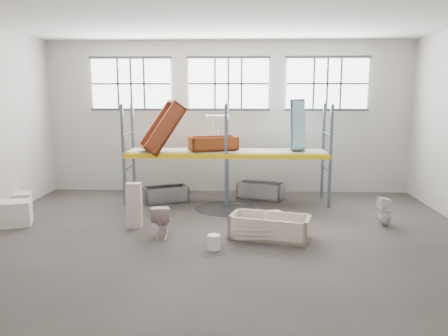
# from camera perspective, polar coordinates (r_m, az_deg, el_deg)

# --- Properties ---
(floor) EXTENTS (12.00, 10.00, 0.10)m
(floor) POSITION_cam_1_polar(r_m,az_deg,el_deg) (10.46, -0.34, -9.26)
(floor) COLOR #4D4642
(floor) RESTS_ON ground
(ceiling) EXTENTS (12.00, 10.00, 0.10)m
(ceiling) POSITION_cam_1_polar(r_m,az_deg,el_deg) (10.03, -0.37, 19.46)
(ceiling) COLOR silver
(ceiling) RESTS_ON ground
(wall_back) EXTENTS (12.00, 0.10, 5.00)m
(wall_back) POSITION_cam_1_polar(r_m,az_deg,el_deg) (14.96, 0.56, 6.48)
(wall_back) COLOR #B8B2A9
(wall_back) RESTS_ON ground
(wall_front) EXTENTS (12.00, 0.10, 5.00)m
(wall_front) POSITION_cam_1_polar(r_m,az_deg,el_deg) (4.93, -3.12, -0.36)
(wall_front) COLOR #A8A39B
(wall_front) RESTS_ON ground
(window_left) EXTENTS (2.60, 0.04, 1.60)m
(window_left) POSITION_cam_1_polar(r_m,az_deg,el_deg) (15.27, -11.75, 10.48)
(window_left) COLOR white
(window_left) RESTS_ON wall_back
(window_mid) EXTENTS (2.60, 0.04, 1.60)m
(window_mid) POSITION_cam_1_polar(r_m,az_deg,el_deg) (14.83, 0.55, 10.70)
(window_mid) COLOR white
(window_mid) RESTS_ON wall_back
(window_right) EXTENTS (2.60, 0.04, 1.60)m
(window_right) POSITION_cam_1_polar(r_m,az_deg,el_deg) (15.07, 13.02, 10.44)
(window_right) COLOR white
(window_right) RESTS_ON wall_back
(rack_upright_la) EXTENTS (0.08, 0.08, 3.00)m
(rack_upright_la) POSITION_cam_1_polar(r_m,az_deg,el_deg) (13.37, -12.71, 1.53)
(rack_upright_la) COLOR slate
(rack_upright_la) RESTS_ON floor
(rack_upright_lb) EXTENTS (0.08, 0.08, 3.00)m
(rack_upright_lb) POSITION_cam_1_polar(r_m,az_deg,el_deg) (14.52, -11.49, 2.22)
(rack_upright_lb) COLOR slate
(rack_upright_lb) RESTS_ON floor
(rack_upright_ma) EXTENTS (0.08, 0.08, 3.00)m
(rack_upright_ma) POSITION_cam_1_polar(r_m,az_deg,el_deg) (12.92, 0.25, 1.49)
(rack_upright_ma) COLOR slate
(rack_upright_ma) RESTS_ON floor
(rack_upright_mb) EXTENTS (0.08, 0.08, 3.00)m
(rack_upright_mb) POSITION_cam_1_polar(r_m,az_deg,el_deg) (14.11, 0.43, 2.20)
(rack_upright_mb) COLOR slate
(rack_upright_mb) RESTS_ON floor
(rack_upright_ra) EXTENTS (0.08, 0.08, 3.00)m
(rack_upright_ra) POSITION_cam_1_polar(r_m,az_deg,el_deg) (13.16, 13.43, 1.38)
(rack_upright_ra) COLOR slate
(rack_upright_ra) RESTS_ON floor
(rack_upright_rb) EXTENTS (0.08, 0.08, 3.00)m
(rack_upright_rb) POSITION_cam_1_polar(r_m,az_deg,el_deg) (14.33, 12.52, 2.08)
(rack_upright_rb) COLOR slate
(rack_upright_rb) RESTS_ON floor
(rack_beam_front) EXTENTS (6.00, 0.10, 0.14)m
(rack_beam_front) POSITION_cam_1_polar(r_m,az_deg,el_deg) (12.92, 0.25, 1.49)
(rack_beam_front) COLOR yellow
(rack_beam_front) RESTS_ON floor
(rack_beam_back) EXTENTS (6.00, 0.10, 0.14)m
(rack_beam_back) POSITION_cam_1_polar(r_m,az_deg,el_deg) (14.11, 0.43, 2.20)
(rack_beam_back) COLOR yellow
(rack_beam_back) RESTS_ON floor
(shelf_deck) EXTENTS (5.90, 1.10, 0.03)m
(shelf_deck) POSITION_cam_1_polar(r_m,az_deg,el_deg) (13.50, 0.35, 2.20)
(shelf_deck) COLOR gray
(shelf_deck) RESTS_ON floor
(wet_patch) EXTENTS (1.80, 1.80, 0.00)m
(wet_patch) POSITION_cam_1_polar(r_m,az_deg,el_deg) (13.03, 0.22, -5.17)
(wet_patch) COLOR black
(wet_patch) RESTS_ON floor
(bathtub_beige) EXTENTS (1.97, 1.31, 0.53)m
(bathtub_beige) POSITION_cam_1_polar(r_m,az_deg,el_deg) (10.49, 5.88, -7.45)
(bathtub_beige) COLOR beige
(bathtub_beige) RESTS_ON floor
(cistern_spare) EXTENTS (0.50, 0.37, 0.43)m
(cistern_spare) POSITION_cam_1_polar(r_m,az_deg,el_deg) (10.97, 6.03, -6.60)
(cistern_spare) COLOR beige
(cistern_spare) RESTS_ON bathtub_beige
(sink_in_tub) EXTENTS (0.47, 0.47, 0.16)m
(sink_in_tub) POSITION_cam_1_polar(r_m,az_deg,el_deg) (11.05, 2.77, -7.08)
(sink_in_tub) COLOR #C7ADA4
(sink_in_tub) RESTS_ON bathtub_beige
(toilet_beige) EXTENTS (0.49, 0.79, 0.77)m
(toilet_beige) POSITION_cam_1_polar(r_m,az_deg,el_deg) (10.62, -7.98, -6.60)
(toilet_beige) COLOR beige
(toilet_beige) RESTS_ON floor
(cistern_tall) EXTENTS (0.37, 0.24, 1.13)m
(cistern_tall) POSITION_cam_1_polar(r_m,az_deg,el_deg) (11.35, -11.37, -4.69)
(cistern_tall) COLOR beige
(cistern_tall) RESTS_ON floor
(toilet_white) EXTENTS (0.40, 0.40, 0.74)m
(toilet_white) POSITION_cam_1_polar(r_m,az_deg,el_deg) (12.06, 19.90, -5.19)
(toilet_white) COLOR white
(toilet_white) RESTS_ON floor
(steel_tub_left) EXTENTS (1.46, 1.10, 0.48)m
(steel_tub_left) POSITION_cam_1_polar(r_m,az_deg,el_deg) (13.85, -7.44, -3.33)
(steel_tub_left) COLOR #929599
(steel_tub_left) RESTS_ON floor
(steel_tub_right) EXTENTS (1.55, 1.13, 0.52)m
(steel_tub_right) POSITION_cam_1_polar(r_m,az_deg,el_deg) (14.20, 4.73, -2.88)
(steel_tub_right) COLOR #B5B7BD
(steel_tub_right) RESTS_ON floor
(rust_tub_flat) EXTENTS (1.55, 1.09, 0.40)m
(rust_tub_flat) POSITION_cam_1_polar(r_m,az_deg,el_deg) (13.44, -1.38, 3.19)
(rust_tub_flat) COLOR maroon
(rust_tub_flat) RESTS_ON shelf_deck
(rust_tub_tilted) EXTENTS (1.53, 1.24, 1.63)m
(rust_tub_tilted) POSITION_cam_1_polar(r_m,az_deg,el_deg) (13.38, -7.85, 5.12)
(rust_tub_tilted) COLOR maroon
(rust_tub_tilted) RESTS_ON shelf_deck
(sink_on_shelf) EXTENTS (0.70, 0.55, 0.62)m
(sink_on_shelf) POSITION_cam_1_polar(r_m,az_deg,el_deg) (13.34, -0.84, 4.33)
(sink_on_shelf) COLOR white
(sink_on_shelf) RESTS_ON rust_tub_flat
(blue_tub_upright) EXTENTS (0.53, 0.74, 1.50)m
(blue_tub_upright) POSITION_cam_1_polar(r_m,az_deg,el_deg) (13.56, 9.34, 5.56)
(blue_tub_upright) COLOR #85CBE9
(blue_tub_upright) RESTS_ON shelf_deck
(bucket) EXTENTS (0.30, 0.30, 0.32)m
(bucket) POSITION_cam_1_polar(r_m,az_deg,el_deg) (9.74, -1.30, -9.43)
(bucket) COLOR white
(bucket) RESTS_ON floor
(carton_near) EXTENTS (0.90, 0.83, 0.63)m
(carton_near) POSITION_cam_1_polar(r_m,az_deg,el_deg) (12.53, -25.03, -5.25)
(carton_near) COLOR silver
(carton_near) RESTS_ON floor
(carton_far) EXTENTS (0.74, 0.74, 0.48)m
(carton_far) POSITION_cam_1_polar(r_m,az_deg,el_deg) (14.14, -24.55, -3.87)
(carton_far) COLOR silver
(carton_far) RESTS_ON floor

